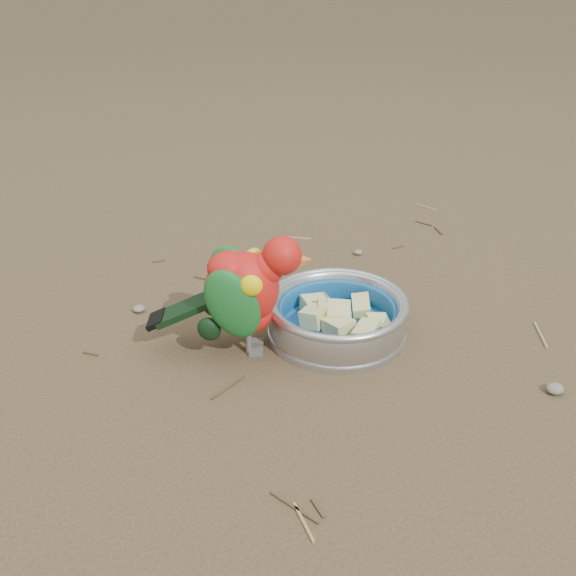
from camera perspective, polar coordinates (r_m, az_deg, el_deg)
name	(u,v)px	position (r m, az deg, el deg)	size (l,w,h in m)	color
ground	(334,344)	(0.95, 4.15, -5.00)	(60.00, 60.00, 0.00)	#4A3A26
food_bowl	(336,330)	(0.97, 4.33, -3.75)	(0.21, 0.21, 0.02)	#B2B2BA
bowl_wall	(337,313)	(0.95, 4.40, -2.23)	(0.21, 0.21, 0.04)	#B2B2BA
fruit_wedges	(337,317)	(0.95, 4.38, -2.59)	(0.12, 0.12, 0.03)	#CDCA80
lory_parrot	(245,298)	(0.89, -3.86, -0.87)	(0.10, 0.21, 0.17)	red
ground_debris	(323,334)	(0.96, 3.15, -4.11)	(0.90, 0.80, 0.01)	#937D4C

